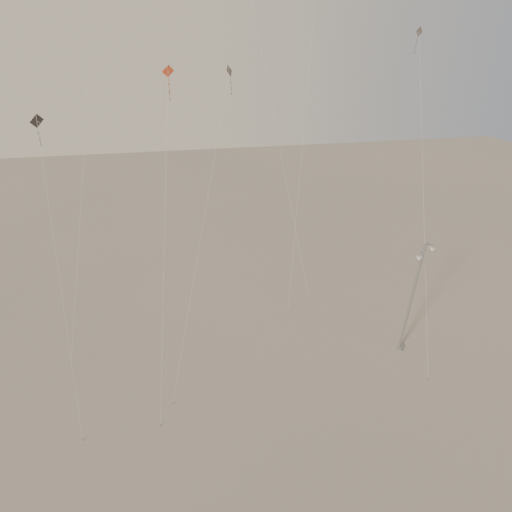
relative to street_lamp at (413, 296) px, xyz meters
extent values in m
plane|color=gray|center=(-9.56, -3.31, -5.35)|extent=(160.00, 160.00, 0.00)
cylinder|color=#989BA1|center=(-0.07, 0.01, -5.20)|extent=(0.44, 0.44, 0.30)
cylinder|color=#989BA1|center=(-0.07, 0.01, -0.40)|extent=(0.54, 0.18, 9.91)
cylinder|color=#989BA1|center=(0.29, 0.01, 4.60)|extent=(0.14, 0.14, 0.18)
cylinder|color=#989BA1|center=(0.54, 0.03, 4.45)|extent=(0.50, 0.10, 0.07)
cylinder|color=#989BA1|center=(0.79, 0.04, 4.30)|extent=(0.06, 0.06, 0.30)
ellipsoid|color=beige|center=(0.79, 0.04, 4.15)|extent=(0.52, 0.52, 0.18)
cylinder|color=#989BA1|center=(0.00, -0.06, 4.00)|extent=(0.60, 0.22, 0.07)
cylinder|color=#989BA1|center=(-0.29, -0.14, 3.80)|extent=(0.06, 0.06, 0.40)
ellipsoid|color=beige|center=(-0.29, -0.14, 3.60)|extent=(0.52, 0.52, 0.18)
cylinder|color=beige|center=(-23.28, 5.32, 10.65)|extent=(7.33, 4.33, 31.91)
cylinder|color=#989BA1|center=(-26.94, 3.16, -5.30)|extent=(0.06, 0.06, 0.10)
cube|color=#302A28|center=(-12.83, 8.33, 15.77)|extent=(0.27, 0.85, 0.81)
cylinder|color=#302A28|center=(-12.72, 8.43, 14.76)|extent=(0.17, 0.15, 1.27)
cylinder|color=beige|center=(-15.95, 3.15, 5.23)|extent=(6.25, 10.39, 21.08)
cylinder|color=#989BA1|center=(-19.07, -2.04, -5.30)|extent=(0.06, 0.06, 0.10)
cylinder|color=beige|center=(-6.74, 8.50, 15.67)|extent=(2.54, 3.11, 41.95)
cylinder|color=#989BA1|center=(-8.00, 6.95, -5.30)|extent=(0.06, 0.06, 0.10)
cube|color=maroon|center=(-17.19, -0.25, 16.23)|extent=(0.63, 0.21, 0.60)
cylinder|color=maroon|center=(-17.22, -0.10, 15.37)|extent=(0.05, 0.19, 1.17)
cylinder|color=beige|center=(-18.55, -2.01, 5.46)|extent=(2.74, 3.55, 21.54)
cylinder|color=#989BA1|center=(-19.92, -3.78, -5.30)|extent=(0.06, 0.06, 0.10)
cube|color=#302A28|center=(4.18, 12.33, 18.42)|extent=(0.23, 0.86, 0.82)
cylinder|color=#302A28|center=(4.04, 12.27, 17.40)|extent=(0.20, 0.11, 1.31)
cylinder|color=beige|center=(2.20, 4.36, 6.56)|extent=(3.96, 15.94, 23.74)
cylinder|color=#989BA1|center=(0.23, -3.60, -5.30)|extent=(0.06, 0.06, 0.10)
cylinder|color=beige|center=(-8.12, 12.45, 10.49)|extent=(5.78, 6.91, 31.60)
cylinder|color=#989BA1|center=(-5.23, 9.00, -5.30)|extent=(0.06, 0.06, 0.10)
cube|color=#302A28|center=(-24.31, 0.93, 13.83)|extent=(0.65, 0.40, 0.73)
cylinder|color=#302A28|center=(-24.41, 1.04, 12.98)|extent=(0.14, 0.14, 1.06)
cylinder|color=beige|center=(-24.58, -1.49, 4.26)|extent=(0.56, 4.86, 19.14)
cylinder|color=#989BA1|center=(-24.85, -3.92, -5.30)|extent=(0.06, 0.06, 0.10)
camera|label=1|loc=(-17.25, -23.13, 17.42)|focal=28.00mm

